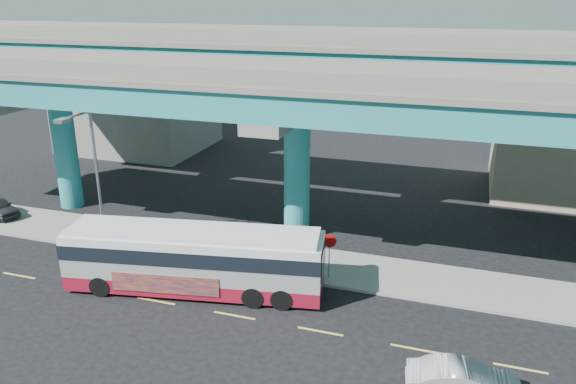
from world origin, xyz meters
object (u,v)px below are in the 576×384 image
(stop_sign, at_px, (329,247))
(sedan, at_px, (464,382))
(transit_bus, at_px, (194,258))
(street_lamp, at_px, (89,161))

(stop_sign, bearing_deg, sedan, -28.00)
(transit_bus, height_order, street_lamp, street_lamp)
(transit_bus, distance_m, stop_sign, 6.58)
(sedan, bearing_deg, transit_bus, 63.32)
(street_lamp, bearing_deg, stop_sign, 3.27)
(transit_bus, relative_size, sedan, 2.99)
(street_lamp, xyz_separation_m, stop_sign, (13.02, 0.74, -3.39))
(sedan, xyz_separation_m, stop_sign, (-6.73, 6.89, 1.21))
(sedan, height_order, street_lamp, street_lamp)
(street_lamp, bearing_deg, transit_bus, -17.05)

